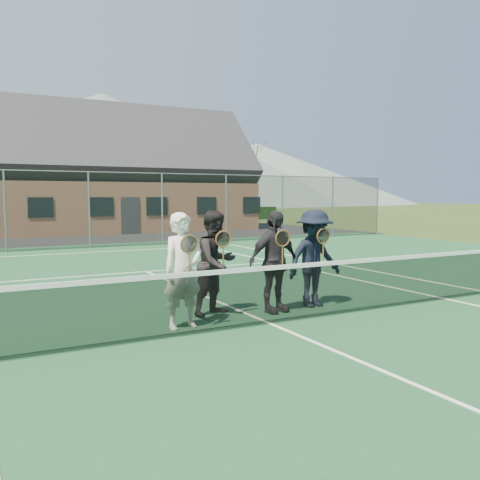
{
  "coord_description": "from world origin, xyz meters",
  "views": [
    {
      "loc": [
        -4.22,
        -6.79,
        2.07
      ],
      "look_at": [
        0.25,
        1.5,
        1.25
      ],
      "focal_mm": 38.0,
      "sensor_mm": 36.0,
      "label": 1
    }
  ],
  "objects": [
    {
      "name": "ground",
      "position": [
        0.0,
        20.0,
        0.0
      ],
      "size": [
        220.0,
        220.0,
        0.0
      ],
      "primitive_type": "plane",
      "color": "#2E4217",
      "rests_on": "ground"
    },
    {
      "name": "court_surface",
      "position": [
        0.0,
        0.0,
        0.01
      ],
      "size": [
        30.0,
        30.0,
        0.02
      ],
      "primitive_type": "cube",
      "color": "#1C4C2B",
      "rests_on": "ground"
    },
    {
      "name": "hedge_row",
      "position": [
        0.0,
        32.0,
        0.55
      ],
      "size": [
        40.0,
        1.2,
        1.1
      ],
      "primitive_type": "cube",
      "color": "black",
      "rests_on": "ground"
    },
    {
      "name": "hill_centre",
      "position": [
        20.0,
        95.0,
        11.0
      ],
      "size": [
        120.0,
        120.0,
        22.0
      ],
      "primitive_type": "cone",
      "color": "slate",
      "rests_on": "ground"
    },
    {
      "name": "hill_east",
      "position": [
        55.0,
        95.0,
        7.0
      ],
      "size": [
        90.0,
        90.0,
        14.0
      ],
      "primitive_type": "cone",
      "color": "slate",
      "rests_on": "ground"
    },
    {
      "name": "court_markings",
      "position": [
        0.0,
        0.0,
        0.02
      ],
      "size": [
        11.03,
        23.83,
        0.01
      ],
      "color": "white",
      "rests_on": "court_surface"
    },
    {
      "name": "tennis_net",
      "position": [
        0.0,
        0.0,
        0.54
      ],
      "size": [
        11.68,
        0.08,
        1.1
      ],
      "color": "slate",
      "rests_on": "ground"
    },
    {
      "name": "perimeter_fence",
      "position": [
        0.0,
        13.5,
        1.52
      ],
      "size": [
        30.07,
        0.07,
        3.02
      ],
      "color": "slate",
      "rests_on": "ground"
    },
    {
      "name": "clubhouse",
      "position": [
        4.0,
        24.0,
        3.99
      ],
      "size": [
        15.6,
        8.2,
        7.7
      ],
      "color": "#9E6B4C",
      "rests_on": "ground"
    },
    {
      "name": "tree_c",
      "position": [
        2.0,
        33.0,
        5.79
      ],
      "size": [
        3.2,
        3.2,
        7.77
      ],
      "color": "#3B2515",
      "rests_on": "ground"
    },
    {
      "name": "tree_d",
      "position": [
        12.0,
        33.0,
        5.79
      ],
      "size": [
        3.2,
        3.2,
        7.77
      ],
      "color": "#382014",
      "rests_on": "ground"
    },
    {
      "name": "tree_e",
      "position": [
        18.0,
        33.0,
        5.79
      ],
      "size": [
        3.2,
        3.2,
        7.77
      ],
      "color": "#382214",
      "rests_on": "ground"
    },
    {
      "name": "player_a",
      "position": [
        -1.32,
        0.46,
        0.92
      ],
      "size": [
        0.7,
        0.54,
        1.8
      ],
      "color": "white",
      "rests_on": "court_surface"
    },
    {
      "name": "player_b",
      "position": [
        -0.47,
        1.03,
        0.92
      ],
      "size": [
        1.06,
        0.95,
        1.8
      ],
      "color": "black",
      "rests_on": "court_surface"
    },
    {
      "name": "player_c",
      "position": [
        0.5,
        0.71,
        0.92
      ],
      "size": [
        1.1,
        0.58,
        1.8
      ],
      "color": "black",
      "rests_on": "court_surface"
    },
    {
      "name": "player_d",
      "position": [
        1.39,
        0.74,
        0.92
      ],
      "size": [
        1.21,
        0.76,
        1.8
      ],
      "color": "black",
      "rests_on": "court_surface"
    }
  ]
}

